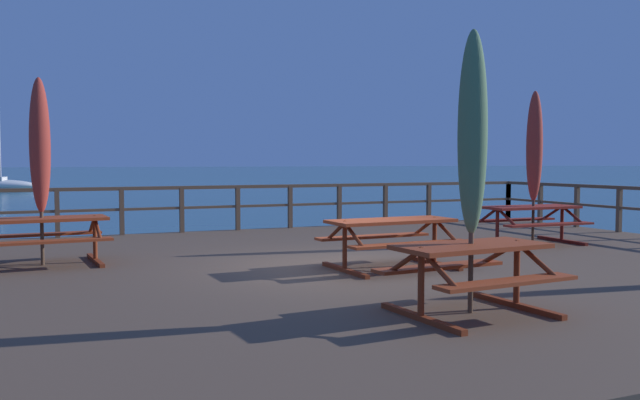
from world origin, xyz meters
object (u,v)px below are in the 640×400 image
(patio_umbrella_tall_front, at_px, (534,147))
(patio_umbrella_short_back, at_px, (473,134))
(picnic_table_back_left, at_px, (471,264))
(picnic_table_mid_left, at_px, (391,232))
(patio_umbrella_short_mid, at_px, (40,146))
(picnic_table_front_left, at_px, (530,216))
(picnic_table_mid_centre, at_px, (40,231))

(patio_umbrella_tall_front, bearing_deg, patio_umbrella_short_back, -136.77)
(picnic_table_back_left, height_order, picnic_table_mid_left, same)
(picnic_table_mid_left, xyz_separation_m, patio_umbrella_short_back, (-0.70, -3.00, 1.40))
(picnic_table_back_left, distance_m, patio_umbrella_tall_front, 6.83)
(picnic_table_mid_left, relative_size, patio_umbrella_short_mid, 0.68)
(picnic_table_front_left, xyz_separation_m, picnic_table_mid_left, (-4.10, -1.58, 0.00))
(picnic_table_front_left, distance_m, picnic_table_mid_left, 4.40)
(picnic_table_front_left, bearing_deg, patio_umbrella_short_back, -136.32)
(picnic_table_front_left, distance_m, patio_umbrella_short_back, 6.78)
(picnic_table_back_left, distance_m, patio_umbrella_short_back, 1.41)
(patio_umbrella_tall_front, relative_size, patio_umbrella_short_back, 1.00)
(picnic_table_back_left, distance_m, picnic_table_mid_left, 3.13)
(picnic_table_mid_centre, height_order, picnic_table_back_left, same)
(picnic_table_mid_left, relative_size, patio_umbrella_short_back, 0.66)
(picnic_table_mid_centre, bearing_deg, picnic_table_mid_left, -25.90)
(patio_umbrella_tall_front, height_order, patio_umbrella_short_back, patio_umbrella_short_back)
(picnic_table_back_left, xyz_separation_m, patio_umbrella_short_back, (0.03, 0.05, 1.41))
(patio_umbrella_short_mid, bearing_deg, picnic_table_mid_centre, -117.36)
(patio_umbrella_tall_front, bearing_deg, patio_umbrella_short_mid, 174.18)
(picnic_table_mid_left, bearing_deg, patio_umbrella_tall_front, 20.49)
(picnic_table_front_left, height_order, patio_umbrella_short_mid, patio_umbrella_short_mid)
(picnic_table_front_left, distance_m, patio_umbrella_tall_front, 1.39)
(picnic_table_mid_left, height_order, patio_umbrella_tall_front, patio_umbrella_tall_front)
(picnic_table_back_left, height_order, patio_umbrella_short_mid, patio_umbrella_short_mid)
(picnic_table_front_left, height_order, patio_umbrella_short_back, patio_umbrella_short_back)
(patio_umbrella_tall_front, distance_m, patio_umbrella_short_mid, 9.16)
(picnic_table_back_left, distance_m, patio_umbrella_short_mid, 7.10)
(patio_umbrella_tall_front, distance_m, patio_umbrella_short_back, 6.63)
(picnic_table_mid_centre, relative_size, picnic_table_mid_left, 1.04)
(picnic_table_front_left, relative_size, picnic_table_mid_left, 0.99)
(picnic_table_back_left, xyz_separation_m, patio_umbrella_tall_front, (4.86, 4.59, 1.40))
(picnic_table_mid_centre, bearing_deg, patio_umbrella_tall_front, -5.53)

